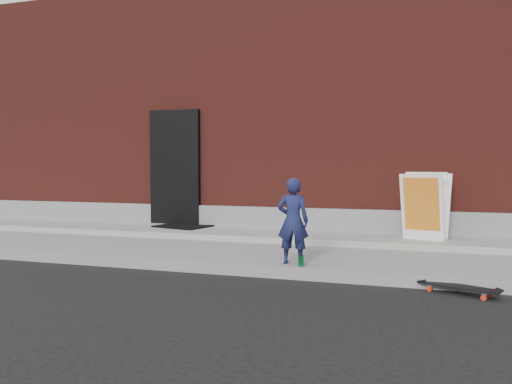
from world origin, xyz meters
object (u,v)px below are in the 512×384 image
at_px(child, 293,221).
at_px(soda_can, 301,261).
at_px(pizza_sign, 425,206).
at_px(skateboard, 459,287).

relative_size(child, soda_can, 8.14).
height_order(child, pizza_sign, pizza_sign).
bearing_deg(child, soda_can, 130.32).
height_order(pizza_sign, soda_can, pizza_sign).
bearing_deg(soda_can, child, 135.20).
xyz_separation_m(child, skateboard, (1.98, -0.39, -0.63)).
distance_m(pizza_sign, soda_can, 2.77).
bearing_deg(skateboard, pizza_sign, 97.05).
relative_size(skateboard, soda_can, 6.24).
relative_size(pizza_sign, soda_can, 7.80).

